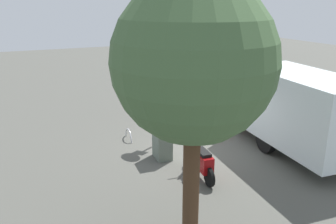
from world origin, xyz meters
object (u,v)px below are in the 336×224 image
at_px(street_tree, 194,63).
at_px(utility_cabinet, 162,140).
at_px(stop_sign, 164,91).
at_px(motorcycle, 201,161).
at_px(bike_rack_hoop, 129,139).
at_px(box_truck_near, 282,102).

xyz_separation_m(street_tree, utility_cabinet, (3.89, -0.99, -3.22)).
relative_size(stop_sign, street_tree, 0.53).
relative_size(motorcycle, bike_rack_hoop, 2.13).
distance_m(stop_sign, street_tree, 5.79).
height_order(motorcycle, street_tree, street_tree).
xyz_separation_m(street_tree, bike_rack_hoop, (5.91, -0.47, -3.86)).
bearing_deg(stop_sign, street_tree, 162.72).
distance_m(motorcycle, stop_sign, 3.32).
height_order(stop_sign, street_tree, street_tree).
relative_size(street_tree, utility_cabinet, 4.31).
relative_size(box_truck_near, bike_rack_hoop, 10.18).
distance_m(motorcycle, bike_rack_hoop, 3.87).
height_order(utility_cabinet, bike_rack_hoop, utility_cabinet).
height_order(stop_sign, bike_rack_hoop, stop_sign).
xyz_separation_m(box_truck_near, street_tree, (-3.37, 5.44, 2.30)).
height_order(stop_sign, utility_cabinet, stop_sign).
bearing_deg(utility_cabinet, motorcycle, -162.80).
relative_size(motorcycle, street_tree, 0.33).
bearing_deg(box_truck_near, stop_sign, 68.80).
bearing_deg(street_tree, utility_cabinet, -14.23).
bearing_deg(stop_sign, bike_rack_hoop, 58.86).
distance_m(motorcycle, utility_cabinet, 1.76).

